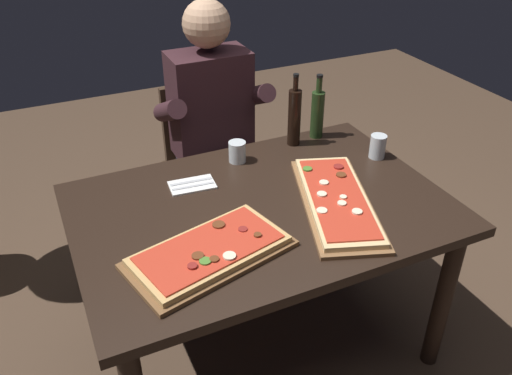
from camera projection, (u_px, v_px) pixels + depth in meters
name	position (u px, v px, depth m)	size (l,w,h in m)	color
ground_plane	(261.00, 340.00, 2.40)	(6.40, 6.40, 0.00)	#4C3828
dining_table	(261.00, 225.00, 2.05)	(1.40, 0.96, 0.74)	black
pizza_rectangular_front	(210.00, 252.00, 1.74)	(0.59, 0.41, 0.05)	brown
pizza_rectangular_left	(337.00, 200.00, 2.00)	(0.45, 0.69, 0.05)	brown
wine_bottle_dark	(317.00, 113.00, 2.43)	(0.06, 0.06, 0.30)	#233819
oil_bottle_amber	(294.00, 116.00, 2.36)	(0.06, 0.06, 0.33)	black
tumbler_near_camera	(237.00, 153.00, 2.27)	(0.07, 0.07, 0.09)	silver
tumbler_far_side	(378.00, 148.00, 2.30)	(0.07, 0.07, 0.10)	silver
napkin_cutlery_set	(192.00, 185.00, 2.12)	(0.19, 0.13, 0.01)	white
diner_chair	(208.00, 159.00, 2.83)	(0.44, 0.44, 0.87)	#3D2B1E
seated_diner	(214.00, 124.00, 2.60)	(0.53, 0.41, 1.33)	#23232D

